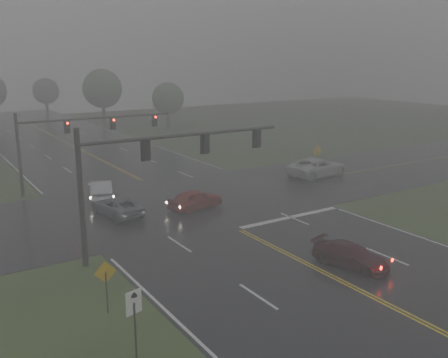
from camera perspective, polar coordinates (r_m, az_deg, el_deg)
ground at (r=23.38m, az=22.45°, el=-15.29°), size 180.00×180.00×0.00m
main_road at (r=37.36m, az=-3.27°, el=-3.32°), size 18.00×160.00×0.02m
cross_street at (r=39.04m, az=-4.71°, el=-2.59°), size 120.00×14.00×0.02m
stop_bar at (r=35.41m, az=7.61°, el=-4.39°), size 8.50×0.50×0.01m
sedan_maroon at (r=28.06m, az=14.20°, el=-9.66°), size 2.81×4.55×1.23m
sedan_red at (r=37.13m, az=-3.29°, el=-3.43°), size 4.53×2.45×1.46m
sedan_silver at (r=40.76m, az=-13.79°, el=-2.24°), size 2.94×4.90×1.52m
car_grey at (r=36.39m, az=-12.04°, el=-4.08°), size 2.82×4.96×1.31m
pickup_white at (r=48.05m, az=10.58°, el=0.33°), size 6.55×3.53×1.75m
signal_gantry_near at (r=28.06m, az=-8.61°, el=1.84°), size 12.78×0.33×7.48m
signal_gantry_far at (r=43.56m, az=-17.10°, el=4.97°), size 13.33×0.34×6.72m
sign_diamond_west at (r=22.58m, az=-13.36°, el=-10.99°), size 1.01×0.10×2.43m
sign_arrow_white at (r=18.57m, az=-10.21°, el=-14.97°), size 0.65×0.21×2.99m
sign_diamond_east at (r=48.46m, az=10.61°, el=2.77°), size 1.19×0.11×2.85m
tree_ne_a at (r=83.63m, az=-13.72°, el=9.99°), size 6.26×6.26×9.20m
tree_e_near at (r=78.03m, az=-6.43°, el=9.11°), size 4.95×4.95×7.27m
tree_n_far at (r=101.46m, az=-19.70°, el=9.44°), size 4.91×4.91×7.21m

